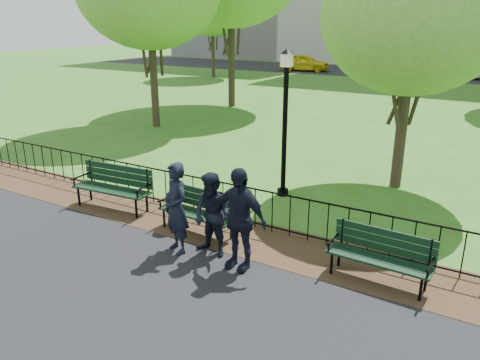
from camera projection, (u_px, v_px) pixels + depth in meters
The scene contains 15 objects.
ground at pixel (191, 266), 8.40m from camera, with size 120.00×120.00×0.00m, color #395E18.
dirt_strip at pixel (235, 234), 9.62m from camera, with size 60.00×1.60×0.01m, color #352915.
far_street at pixel (456, 76), 36.82m from camera, with size 70.00×9.00×0.01m, color black.
iron_fence at pixel (247, 204), 9.86m from camera, with size 24.06×0.06×1.00m.
park_bench_main at pixel (189, 204), 9.63m from camera, with size 1.75×0.64×0.98m.
park_bench_left_a at pixel (114, 182), 10.82m from camera, with size 1.98×0.76×1.10m.
park_bench_right_a at pixel (381, 251), 7.76m from camera, with size 1.73×0.61×0.97m.
lamppost at pixel (285, 119), 11.19m from camera, with size 0.32×0.32×3.58m.
tree_near_e at pixel (414, 16), 11.04m from camera, with size 4.43×4.43×6.18m.
tree_far_w at pixel (212, 3), 34.65m from camera, with size 5.56×5.56×7.74m.
person_left at pixel (176, 208), 8.64m from camera, with size 0.64×0.42×1.75m, color black.
person_mid at pixel (212, 215), 8.54m from camera, with size 0.77×0.40×1.59m, color black.
person_right at pixel (239, 219), 8.06m from camera, with size 1.08×0.44×1.85m, color black.
taxi at pixel (304, 62), 40.46m from camera, with size 1.72×4.27×1.46m, color yellow.
sedan_silver at pixel (451, 68), 35.60m from camera, with size 1.61×4.61×1.52m, color #95979C.
Camera 1 is at (4.58, -5.94, 4.18)m, focal length 35.00 mm.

